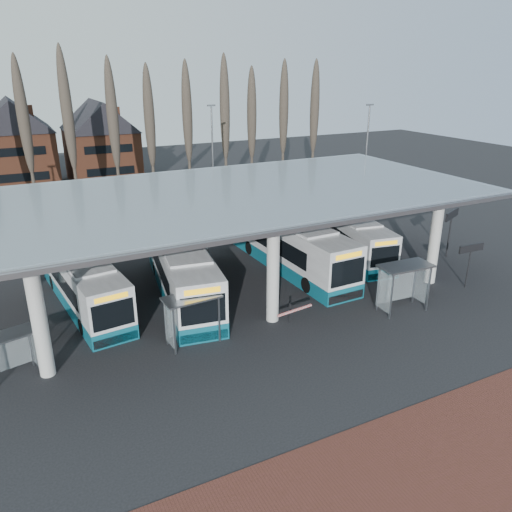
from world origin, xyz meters
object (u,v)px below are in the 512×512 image
bus_1 (181,270)px  bus_3 (346,234)px  shelter_2 (403,277)px  shelter_0 (7,346)px  shelter_1 (191,308)px  bus_2 (290,245)px  bus_0 (83,281)px

bus_1 → bus_3: size_ratio=1.12×
shelter_2 → shelter_0: bearing=176.0°
bus_3 → shelter_1: bearing=-144.2°
bus_2 → shelter_2: (2.53, -8.70, 0.40)m
shelter_1 → shelter_2: bearing=-12.8°
bus_0 → bus_3: (19.56, 0.23, -0.04)m
bus_1 → shelter_1: bus_1 is taller
bus_0 → shelter_0: bus_0 is taller
bus_2 → bus_0: bearing=176.5°
shelter_1 → bus_1: bearing=72.3°
shelter_0 → shelter_2: size_ratio=0.84×
shelter_0 → bus_3: bearing=1.7°
bus_2 → shelter_0: (-18.39, -6.04, -0.03)m
bus_2 → shelter_2: 9.07m
bus_0 → bus_1: bearing=-19.4°
shelter_2 → bus_1: bearing=147.4°
bus_2 → shelter_1: bus_2 is taller
bus_0 → bus_1: 5.93m
shelter_1 → bus_3: bearing=22.2°
bus_3 → shelter_1: 16.96m
shelter_1 → shelter_2: (12.33, -1.98, 0.16)m
bus_1 → shelter_1: 6.05m
shelter_0 → shelter_2: shelter_2 is taller
bus_0 → shelter_0: (-4.28, -6.51, 0.15)m
bus_1 → shelter_1: size_ratio=4.32×
bus_0 → shelter_1: (4.32, -7.19, 0.43)m
bus_2 → shelter_2: bearing=-75.4°
bus_0 → shelter_2: bearing=-35.3°
bus_2 → shelter_0: bus_2 is taller
bus_0 → bus_2: size_ratio=0.90×
shelter_0 → shelter_2: bearing=-21.3°
bus_2 → shelter_2: bus_2 is taller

